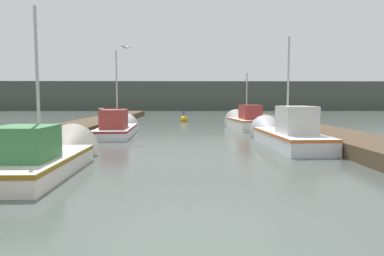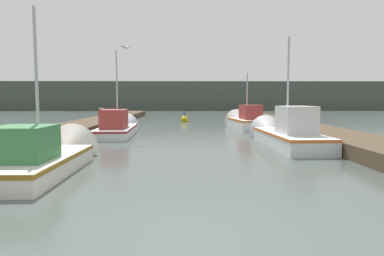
% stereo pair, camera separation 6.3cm
% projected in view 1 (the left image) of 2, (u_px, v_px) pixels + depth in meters
% --- Properties ---
extents(ground_plane, '(200.00, 200.00, 0.00)m').
position_uv_depth(ground_plane, '(197.00, 244.00, 4.54)').
color(ground_plane, '#47514C').
extents(dock_left, '(2.59, 40.00, 0.49)m').
position_uv_depth(dock_left, '(83.00, 127.00, 20.34)').
color(dock_left, '#4C3D2B').
rests_on(dock_left, ground_plane).
extents(dock_right, '(2.59, 40.00, 0.49)m').
position_uv_depth(dock_right, '(292.00, 127.00, 20.57)').
color(dock_right, '#4C3D2B').
rests_on(dock_right, ground_plane).
extents(distant_shore_ridge, '(120.00, 16.00, 4.76)m').
position_uv_depth(distant_shore_ridge, '(186.00, 96.00, 63.68)').
color(distant_shore_ridge, '#424C42').
rests_on(distant_shore_ridge, ground_plane).
extents(fishing_boat_0, '(1.86, 5.17, 4.84)m').
position_uv_depth(fishing_boat_0, '(46.00, 156.00, 9.26)').
color(fishing_boat_0, silver).
rests_on(fishing_boat_0, ground_plane).
extents(fishing_boat_1, '(1.90, 6.30, 4.88)m').
position_uv_depth(fishing_boat_1, '(284.00, 134.00, 14.26)').
color(fishing_boat_1, silver).
rests_on(fishing_boat_1, ground_plane).
extents(fishing_boat_2, '(1.90, 6.13, 4.96)m').
position_uv_depth(fishing_boat_2, '(119.00, 127.00, 18.34)').
color(fishing_boat_2, silver).
rests_on(fishing_boat_2, ground_plane).
extents(fishing_boat_3, '(2.24, 5.16, 4.03)m').
position_uv_depth(fishing_boat_3, '(245.00, 121.00, 22.03)').
color(fishing_boat_3, silver).
rests_on(fishing_boat_3, ground_plane).
extents(mooring_piling_0, '(0.25, 0.25, 1.04)m').
position_uv_depth(mooring_piling_0, '(289.00, 128.00, 16.38)').
color(mooring_piling_0, '#473523').
rests_on(mooring_piling_0, ground_plane).
extents(mooring_piling_1, '(0.28, 0.28, 1.27)m').
position_uv_depth(mooring_piling_1, '(292.00, 124.00, 17.09)').
color(mooring_piling_1, '#473523').
rests_on(mooring_piling_1, ground_plane).
extents(mooring_piling_2, '(0.30, 0.30, 1.38)m').
position_uv_depth(mooring_piling_2, '(101.00, 120.00, 19.33)').
color(mooring_piling_2, '#473523').
rests_on(mooring_piling_2, ground_plane).
extents(channel_buoy, '(0.64, 0.64, 1.14)m').
position_uv_depth(channel_buoy, '(184.00, 120.00, 28.39)').
color(channel_buoy, gold).
rests_on(channel_buoy, ground_plane).
extents(seagull_lead, '(0.44, 0.50, 0.12)m').
position_uv_depth(seagull_lead, '(126.00, 48.00, 15.87)').
color(seagull_lead, white).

